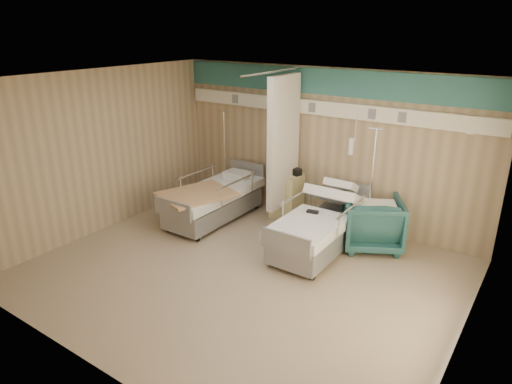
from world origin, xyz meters
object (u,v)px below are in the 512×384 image
(bed_right, at_px, (319,232))
(visitor_armchair, at_px, (372,223))
(iv_stand_right, at_px, (368,218))
(bed_left, at_px, (214,204))
(iv_stand_left, at_px, (225,182))
(bedside_cabinet, at_px, (287,196))

(bed_right, relative_size, visitor_armchair, 2.29)
(bed_right, bearing_deg, visitor_armchair, 42.71)
(bed_right, relative_size, iv_stand_right, 1.11)
(visitor_armchair, relative_size, iv_stand_right, 0.49)
(bed_left, relative_size, visitor_armchair, 2.29)
(iv_stand_right, distance_m, iv_stand_left, 3.18)
(visitor_armchair, xyz_separation_m, iv_stand_right, (-0.15, 0.22, -0.03))
(bed_left, distance_m, bedside_cabinet, 1.39)
(bed_right, height_order, bedside_cabinet, bedside_cabinet)
(bedside_cabinet, bearing_deg, visitor_armchair, -9.46)
(bed_right, distance_m, bedside_cabinet, 1.46)
(bedside_cabinet, bearing_deg, bed_right, -38.05)
(iv_stand_left, bearing_deg, bed_left, -63.48)
(bed_right, xyz_separation_m, bedside_cabinet, (-1.15, 0.90, 0.11))
(bed_right, bearing_deg, iv_stand_left, 160.26)
(bedside_cabinet, distance_m, iv_stand_right, 1.65)
(bed_right, xyz_separation_m, iv_stand_right, (0.50, 0.82, 0.08))
(bed_left, bearing_deg, visitor_armchair, 11.89)
(visitor_armchair, bearing_deg, iv_stand_right, -85.32)
(bed_left, distance_m, iv_stand_left, 1.08)
(bed_left, relative_size, iv_stand_right, 1.11)
(bedside_cabinet, xyz_separation_m, iv_stand_left, (-1.53, 0.06, -0.04))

